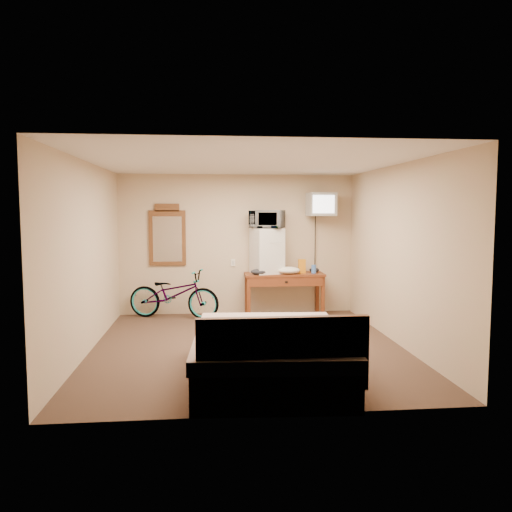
{
  "coord_description": "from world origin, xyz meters",
  "views": [
    {
      "loc": [
        -0.54,
        -6.66,
        1.86
      ],
      "look_at": [
        0.17,
        0.54,
        1.2
      ],
      "focal_mm": 35.0,
      "sensor_mm": 36.0,
      "label": 1
    }
  ],
  "objects_px": {
    "desk": "(284,280)",
    "bicycle": "(174,294)",
    "bed": "(271,354)",
    "blue_cup": "(314,269)",
    "wall_mirror": "(167,236)",
    "mini_fridge": "(267,251)",
    "crt_television": "(321,204)",
    "microwave": "(267,219)"
  },
  "relations": [
    {
      "from": "desk",
      "to": "crt_television",
      "type": "relative_size",
      "value": 2.4
    },
    {
      "from": "desk",
      "to": "bicycle",
      "type": "relative_size",
      "value": 0.88
    },
    {
      "from": "desk",
      "to": "crt_television",
      "type": "xyz_separation_m",
      "value": [
        0.65,
        0.02,
        1.33
      ]
    },
    {
      "from": "mini_fridge",
      "to": "crt_television",
      "type": "height_order",
      "value": "crt_television"
    },
    {
      "from": "mini_fridge",
      "to": "crt_television",
      "type": "xyz_separation_m",
      "value": [
        0.96,
        -0.04,
        0.82
      ]
    },
    {
      "from": "desk",
      "to": "bicycle",
      "type": "xyz_separation_m",
      "value": [
        -1.94,
        -0.05,
        -0.21
      ]
    },
    {
      "from": "microwave",
      "to": "wall_mirror",
      "type": "relative_size",
      "value": 0.52
    },
    {
      "from": "desk",
      "to": "microwave",
      "type": "distance_m",
      "value": 1.12
    },
    {
      "from": "mini_fridge",
      "to": "wall_mirror",
      "type": "relative_size",
      "value": 0.73
    },
    {
      "from": "mini_fridge",
      "to": "microwave",
      "type": "bearing_deg",
      "value": 56.29
    },
    {
      "from": "desk",
      "to": "crt_television",
      "type": "distance_m",
      "value": 1.48
    },
    {
      "from": "microwave",
      "to": "crt_television",
      "type": "xyz_separation_m",
      "value": [
        0.96,
        -0.04,
        0.26
      ]
    },
    {
      "from": "mini_fridge",
      "to": "microwave",
      "type": "relative_size",
      "value": 1.4
    },
    {
      "from": "blue_cup",
      "to": "wall_mirror",
      "type": "bearing_deg",
      "value": 173.46
    },
    {
      "from": "mini_fridge",
      "to": "bed",
      "type": "distance_m",
      "value": 3.56
    },
    {
      "from": "bicycle",
      "to": "microwave",
      "type": "bearing_deg",
      "value": -69.78
    },
    {
      "from": "mini_fridge",
      "to": "crt_television",
      "type": "relative_size",
      "value": 1.36
    },
    {
      "from": "crt_television",
      "to": "bicycle",
      "type": "distance_m",
      "value": 3.02
    },
    {
      "from": "crt_television",
      "to": "bicycle",
      "type": "relative_size",
      "value": 0.37
    },
    {
      "from": "microwave",
      "to": "desk",
      "type": "bearing_deg",
      "value": 10.12
    },
    {
      "from": "bicycle",
      "to": "mini_fridge",
      "type": "bearing_deg",
      "value": -69.79
    },
    {
      "from": "desk",
      "to": "microwave",
      "type": "relative_size",
      "value": 2.47
    },
    {
      "from": "bed",
      "to": "mini_fridge",
      "type": "bearing_deg",
      "value": 83.8
    },
    {
      "from": "crt_television",
      "to": "bicycle",
      "type": "height_order",
      "value": "crt_television"
    },
    {
      "from": "mini_fridge",
      "to": "crt_television",
      "type": "distance_m",
      "value": 1.26
    },
    {
      "from": "blue_cup",
      "to": "crt_television",
      "type": "bearing_deg",
      "value": 18.96
    },
    {
      "from": "crt_television",
      "to": "bicycle",
      "type": "xyz_separation_m",
      "value": [
        -2.59,
        -0.07,
        -1.55
      ]
    },
    {
      "from": "wall_mirror",
      "to": "bed",
      "type": "distance_m",
      "value": 4.05
    },
    {
      "from": "mini_fridge",
      "to": "bed",
      "type": "xyz_separation_m",
      "value": [
        -0.37,
        -3.43,
        -0.86
      ]
    },
    {
      "from": "wall_mirror",
      "to": "bed",
      "type": "relative_size",
      "value": 0.48
    },
    {
      "from": "desk",
      "to": "mini_fridge",
      "type": "relative_size",
      "value": 1.76
    },
    {
      "from": "mini_fridge",
      "to": "crt_television",
      "type": "bearing_deg",
      "value": -2.42
    },
    {
      "from": "desk",
      "to": "bed",
      "type": "bearing_deg",
      "value": -101.4
    },
    {
      "from": "bed",
      "to": "microwave",
      "type": "bearing_deg",
      "value": 83.8
    },
    {
      "from": "desk",
      "to": "wall_mirror",
      "type": "distance_m",
      "value": 2.22
    },
    {
      "from": "crt_television",
      "to": "wall_mirror",
      "type": "distance_m",
      "value": 2.78
    },
    {
      "from": "wall_mirror",
      "to": "bicycle",
      "type": "xyz_separation_m",
      "value": [
        0.12,
        -0.32,
        -0.99
      ]
    },
    {
      "from": "crt_television",
      "to": "wall_mirror",
      "type": "xyz_separation_m",
      "value": [
        -2.71,
        0.25,
        -0.55
      ]
    },
    {
      "from": "crt_television",
      "to": "wall_mirror",
      "type": "height_order",
      "value": "crt_television"
    },
    {
      "from": "wall_mirror",
      "to": "bed",
      "type": "height_order",
      "value": "wall_mirror"
    },
    {
      "from": "microwave",
      "to": "bed",
      "type": "height_order",
      "value": "microwave"
    },
    {
      "from": "mini_fridge",
      "to": "blue_cup",
      "type": "distance_m",
      "value": 0.89
    }
  ]
}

